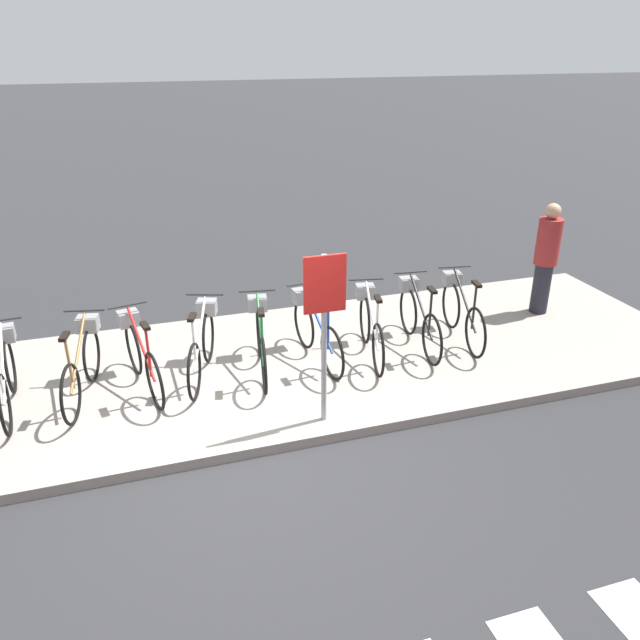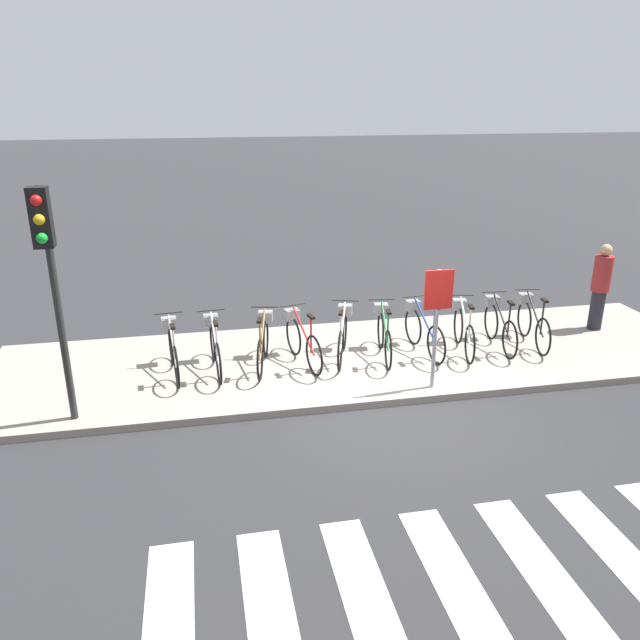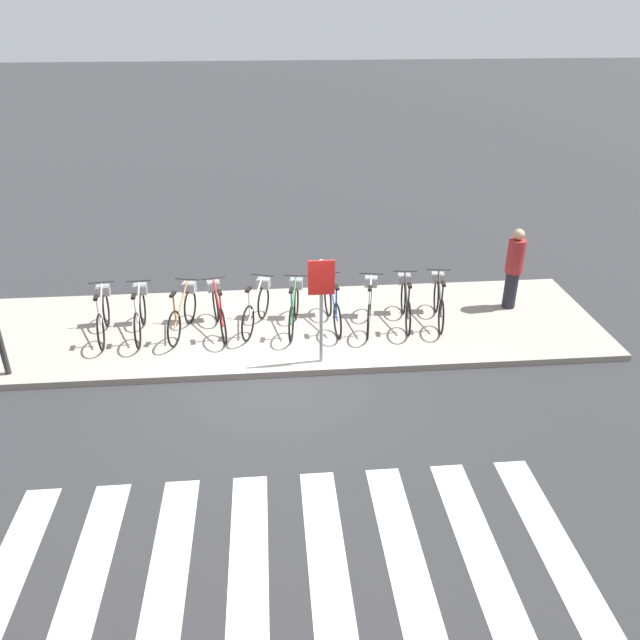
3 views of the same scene
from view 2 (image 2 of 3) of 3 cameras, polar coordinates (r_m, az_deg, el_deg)
name	(u,v)px [view 2 (image 2 of 3)]	position (r m, az deg, el deg)	size (l,w,h in m)	color
ground_plane	(390,407)	(9.49, 6.46, -7.91)	(120.00, 120.00, 0.00)	#2D2D30
sidewalk	(361,359)	(10.93, 3.81, -3.55)	(12.53, 3.39, 0.12)	#9E9389
parked_bicycle_0	(173,348)	(10.34, -13.32, -2.52)	(0.46, 1.59, 0.98)	black
parked_bicycle_1	(215,345)	(10.33, -9.62, -2.26)	(0.46, 1.60, 0.98)	black
parked_bicycle_2	(263,341)	(10.38, -5.20, -1.94)	(0.51, 1.57, 0.98)	black
parked_bicycle_3	(301,338)	(10.47, -1.72, -1.67)	(0.51, 1.57, 0.98)	black
parked_bicycle_4	(343,334)	(10.67, 2.11, -1.25)	(0.63, 1.53, 0.98)	black
parked_bicycle_5	(384,332)	(10.76, 5.85, -1.14)	(0.46, 1.58, 0.98)	black
parked_bicycle_6	(422,328)	(11.04, 9.33, -0.75)	(0.46, 1.59, 0.98)	black
parked_bicycle_7	(463,327)	(11.23, 12.96, -0.66)	(0.49, 1.57, 0.98)	black
parked_bicycle_8	(499,323)	(11.58, 16.03, -0.29)	(0.46, 1.59, 0.98)	black
parked_bicycle_9	(532,321)	(11.90, 18.82, -0.05)	(0.46, 1.58, 0.98)	black
pedestrian	(601,285)	(12.97, 24.27, 2.92)	(0.34, 0.34, 1.67)	#23232D
traffic_light	(48,258)	(8.63, -23.58, 5.20)	(0.24, 0.40, 3.25)	#2D2D2D
sign_post	(437,309)	(9.43, 10.67, 1.02)	(0.44, 0.07, 1.89)	#99999E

